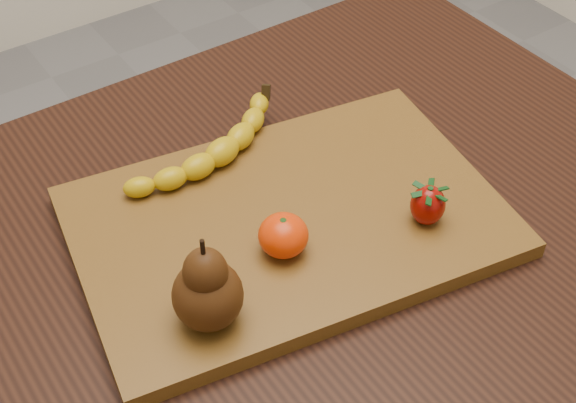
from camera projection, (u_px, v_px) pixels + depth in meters
table at (269, 293)px, 0.93m from camera, size 1.00×0.70×0.76m
cutting_board at (288, 222)px, 0.86m from camera, size 0.49×0.37×0.02m
banana at (222, 152)px, 0.91m from camera, size 0.20×0.10×0.03m
pear at (206, 282)px, 0.72m from camera, size 0.07×0.07×0.10m
mandarin at (283, 235)px, 0.80m from camera, size 0.06×0.06×0.04m
strawberry at (428, 204)px, 0.84m from camera, size 0.05×0.05×0.05m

